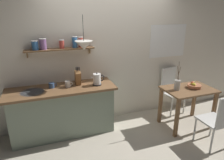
{
  "coord_description": "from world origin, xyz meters",
  "views": [
    {
      "loc": [
        -1.27,
        -3.04,
        2.18
      ],
      "look_at": [
        -0.1,
        0.25,
        0.95
      ],
      "focal_mm": 32.88,
      "sensor_mm": 36.0,
      "label": 1
    }
  ],
  "objects_px": {
    "twig_vase": "(177,85)",
    "knife_block": "(78,78)",
    "dining_chair_near": "(219,119)",
    "electric_kettle": "(97,79)",
    "dining_chair_far": "(171,88)",
    "coffee_mug_spare": "(68,84)",
    "fruit_bowl": "(194,85)",
    "dining_table": "(188,96)",
    "pendant_lamp": "(84,45)",
    "coffee_mug_by_sink": "(52,85)"
  },
  "relations": [
    {
      "from": "dining_chair_far",
      "to": "coffee_mug_by_sink",
      "type": "distance_m",
      "value": 2.49
    },
    {
      "from": "knife_block",
      "to": "pendant_lamp",
      "type": "xyz_separation_m",
      "value": [
        0.12,
        -0.06,
        0.57
      ]
    },
    {
      "from": "fruit_bowl",
      "to": "pendant_lamp",
      "type": "distance_m",
      "value": 2.16
    },
    {
      "from": "dining_chair_near",
      "to": "electric_kettle",
      "type": "xyz_separation_m",
      "value": [
        -1.65,
        1.17,
        0.47
      ]
    },
    {
      "from": "dining_table",
      "to": "fruit_bowl",
      "type": "xyz_separation_m",
      "value": [
        0.12,
        0.01,
        0.19
      ]
    },
    {
      "from": "fruit_bowl",
      "to": "coffee_mug_spare",
      "type": "distance_m",
      "value": 2.31
    },
    {
      "from": "dining_chair_near",
      "to": "coffee_mug_by_sink",
      "type": "bearing_deg",
      "value": 151.77
    },
    {
      "from": "knife_block",
      "to": "dining_chair_near",
      "type": "bearing_deg",
      "value": -33.04
    },
    {
      "from": "dining_chair_far",
      "to": "pendant_lamp",
      "type": "relative_size",
      "value": 1.76
    },
    {
      "from": "twig_vase",
      "to": "knife_block",
      "type": "height_order",
      "value": "twig_vase"
    },
    {
      "from": "electric_kettle",
      "to": "pendant_lamp",
      "type": "height_order",
      "value": "pendant_lamp"
    },
    {
      "from": "dining_table",
      "to": "twig_vase",
      "type": "bearing_deg",
      "value": 173.15
    },
    {
      "from": "dining_chair_near",
      "to": "fruit_bowl",
      "type": "distance_m",
      "value": 0.8
    },
    {
      "from": "coffee_mug_by_sink",
      "to": "electric_kettle",
      "type": "bearing_deg",
      "value": -9.15
    },
    {
      "from": "dining_chair_near",
      "to": "knife_block",
      "type": "bearing_deg",
      "value": 146.96
    },
    {
      "from": "coffee_mug_by_sink",
      "to": "fruit_bowl",
      "type": "bearing_deg",
      "value": -12.47
    },
    {
      "from": "knife_block",
      "to": "coffee_mug_by_sink",
      "type": "distance_m",
      "value": 0.46
    },
    {
      "from": "electric_kettle",
      "to": "coffee_mug_spare",
      "type": "height_order",
      "value": "electric_kettle"
    },
    {
      "from": "knife_block",
      "to": "coffee_mug_spare",
      "type": "bearing_deg",
      "value": -167.32
    },
    {
      "from": "dining_chair_near",
      "to": "electric_kettle",
      "type": "bearing_deg",
      "value": 144.59
    },
    {
      "from": "coffee_mug_by_sink",
      "to": "pendant_lamp",
      "type": "distance_m",
      "value": 0.87
    },
    {
      "from": "dining_chair_near",
      "to": "coffee_mug_spare",
      "type": "relative_size",
      "value": 7.27
    },
    {
      "from": "twig_vase",
      "to": "coffee_mug_spare",
      "type": "height_order",
      "value": "twig_vase"
    },
    {
      "from": "coffee_mug_by_sink",
      "to": "dining_chair_far",
      "type": "bearing_deg",
      "value": 1.3
    },
    {
      "from": "coffee_mug_spare",
      "to": "pendant_lamp",
      "type": "bearing_deg",
      "value": -2.87
    },
    {
      "from": "coffee_mug_spare",
      "to": "electric_kettle",
      "type": "bearing_deg",
      "value": -7.44
    },
    {
      "from": "fruit_bowl",
      "to": "twig_vase",
      "type": "bearing_deg",
      "value": 176.54
    },
    {
      "from": "dining_chair_near",
      "to": "twig_vase",
      "type": "xyz_separation_m",
      "value": [
        -0.26,
        0.76,
        0.34
      ]
    },
    {
      "from": "fruit_bowl",
      "to": "electric_kettle",
      "type": "height_order",
      "value": "electric_kettle"
    },
    {
      "from": "coffee_mug_spare",
      "to": "fruit_bowl",
      "type": "bearing_deg",
      "value": -12.48
    },
    {
      "from": "coffee_mug_spare",
      "to": "dining_chair_near",
      "type": "bearing_deg",
      "value": -29.92
    },
    {
      "from": "knife_block",
      "to": "twig_vase",
      "type": "bearing_deg",
      "value": -16.92
    },
    {
      "from": "dining_chair_near",
      "to": "dining_chair_far",
      "type": "relative_size",
      "value": 0.97
    },
    {
      "from": "electric_kettle",
      "to": "coffee_mug_by_sink",
      "type": "relative_size",
      "value": 1.85
    },
    {
      "from": "coffee_mug_by_sink",
      "to": "coffee_mug_spare",
      "type": "xyz_separation_m",
      "value": [
        0.26,
        -0.06,
        0.01
      ]
    },
    {
      "from": "dining_chair_far",
      "to": "dining_table",
      "type": "bearing_deg",
      "value": -95.84
    },
    {
      "from": "dining_table",
      "to": "electric_kettle",
      "type": "distance_m",
      "value": 1.73
    },
    {
      "from": "dining_table",
      "to": "coffee_mug_spare",
      "type": "xyz_separation_m",
      "value": [
        -2.14,
        0.51,
        0.32
      ]
    },
    {
      "from": "dining_chair_near",
      "to": "pendant_lamp",
      "type": "height_order",
      "value": "pendant_lamp"
    },
    {
      "from": "dining_table",
      "to": "pendant_lamp",
      "type": "distance_m",
      "value": 2.13
    },
    {
      "from": "fruit_bowl",
      "to": "coffee_mug_by_sink",
      "type": "relative_size",
      "value": 1.9
    },
    {
      "from": "twig_vase",
      "to": "knife_block",
      "type": "xyz_separation_m",
      "value": [
        -1.7,
        0.52,
        0.16
      ]
    },
    {
      "from": "dining_table",
      "to": "knife_block",
      "type": "relative_size",
      "value": 2.73
    },
    {
      "from": "fruit_bowl",
      "to": "electric_kettle",
      "type": "relative_size",
      "value": 1.03
    },
    {
      "from": "twig_vase",
      "to": "pendant_lamp",
      "type": "xyz_separation_m",
      "value": [
        -1.58,
        0.46,
        0.73
      ]
    },
    {
      "from": "twig_vase",
      "to": "coffee_mug_by_sink",
      "type": "xyz_separation_m",
      "value": [
        -2.15,
        0.53,
        0.07
      ]
    },
    {
      "from": "knife_block",
      "to": "coffee_mug_spare",
      "type": "height_order",
      "value": "knife_block"
    },
    {
      "from": "coffee_mug_by_sink",
      "to": "dining_chair_near",
      "type": "bearing_deg",
      "value": -28.23
    },
    {
      "from": "pendant_lamp",
      "to": "twig_vase",
      "type": "bearing_deg",
      "value": -16.25
    },
    {
      "from": "dining_chair_near",
      "to": "knife_block",
      "type": "distance_m",
      "value": 2.4
    }
  ]
}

